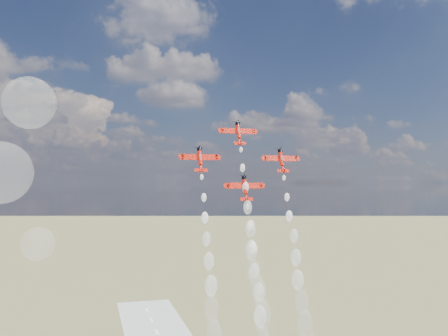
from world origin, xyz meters
TOP-DOWN VIEW (x-y plane):
  - plane_lead at (16.85, 16.60)m, footprint 11.88×5.28m
  - plane_left at (2.98, 13.19)m, footprint 11.88×5.28m
  - plane_right at (30.73, 13.19)m, footprint 11.88×5.28m
  - plane_slot at (16.85, 9.78)m, footprint 11.88×5.28m
  - smoke_trail_lead at (17.11, 0.09)m, footprint 5.39×21.00m
  - smoke_trail_left at (2.80, -3.78)m, footprint 5.14×22.00m
  - smoke_trail_right at (30.77, -3.61)m, footprint 5.66×21.98m

SIDE VIEW (x-z plane):
  - smoke_trail_left at x=2.80m, z-range 5.36..58.24m
  - smoke_trail_right at x=30.77m, z-range 5.68..58.29m
  - smoke_trail_lead at x=17.11m, z-range 15.30..67.43m
  - plane_slot at x=16.85m, z-range 63.98..72.13m
  - plane_left at x=2.98m, z-range 73.07..81.22m
  - plane_right at x=30.73m, z-range 73.07..81.22m
  - plane_lead at x=16.85m, z-range 82.16..90.31m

